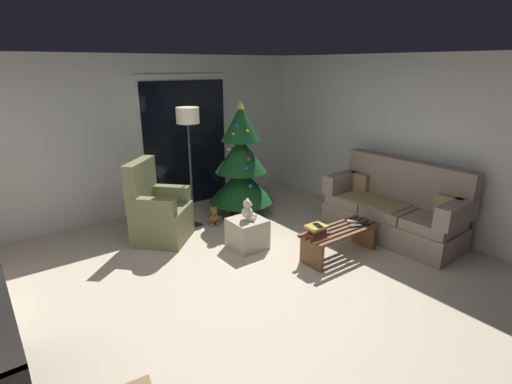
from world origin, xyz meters
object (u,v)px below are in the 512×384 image
at_px(remote_graphite, 355,226).
at_px(floor_lamp, 188,128).
at_px(remote_black, 364,224).
at_px(book_stack, 317,230).
at_px(christmas_tree, 241,165).
at_px(teddy_bear_cream, 248,211).
at_px(teddy_bear_chestnut_by_tree, 214,217).
at_px(couch, 394,209).
at_px(remote_silver, 353,222).
at_px(cell_phone, 318,225).
at_px(armchair, 158,213).
at_px(coffee_table, 340,238).
at_px(ottoman, 247,233).

xyz_separation_m(remote_graphite, floor_lamp, (-1.26, 2.02, 1.12)).
relative_size(remote_black, book_stack, 0.56).
height_order(christmas_tree, teddy_bear_cream, christmas_tree).
bearing_deg(remote_black, teddy_bear_chestnut_by_tree, 86.67).
bearing_deg(floor_lamp, remote_black, -55.48).
distance_m(couch, remote_silver, 0.80).
bearing_deg(christmas_tree, floor_lamp, -177.62).
bearing_deg(cell_phone, remote_black, 7.25).
relative_size(couch, armchair, 1.74).
height_order(book_stack, cell_phone, cell_phone).
relative_size(floor_lamp, teddy_bear_cream, 6.25).
height_order(coffee_table, remote_silver, remote_silver).
relative_size(cell_phone, floor_lamp, 0.08).
xyz_separation_m(book_stack, floor_lamp, (-0.69, 1.89, 1.07)).
distance_m(remote_black, book_stack, 0.73).
bearing_deg(ottoman, cell_phone, -63.40).
bearing_deg(armchair, floor_lamp, 10.74).
xyz_separation_m(coffee_table, teddy_bear_chestnut_by_tree, (-0.75, 1.85, -0.13)).
height_order(couch, teddy_bear_chestnut_by_tree, couch).
bearing_deg(christmas_tree, armchair, -174.31).
relative_size(coffee_table, christmas_tree, 0.60).
bearing_deg(teddy_bear_chestnut_by_tree, cell_phone, -78.24).
bearing_deg(coffee_table, cell_phone, 174.45).
relative_size(remote_graphite, floor_lamp, 0.09).
height_order(remote_black, armchair, armchair).
bearing_deg(book_stack, coffee_table, -8.52).
height_order(cell_phone, ottoman, cell_phone).
height_order(book_stack, floor_lamp, floor_lamp).
distance_m(coffee_table, teddy_bear_chestnut_by_tree, 2.00).
height_order(couch, armchair, armchair).
bearing_deg(christmas_tree, teddy_bear_cream, -120.85).
xyz_separation_m(cell_phone, floor_lamp, (-0.68, 1.91, 1.00)).
relative_size(teddy_bear_cream, teddy_bear_chestnut_by_tree, 1.00).
bearing_deg(teddy_bear_cream, remote_black, -40.58).
relative_size(coffee_table, cell_phone, 7.64).
height_order(remote_graphite, remote_black, same).
relative_size(ottoman, teddy_bear_cream, 1.54).
bearing_deg(remote_silver, remote_black, 80.97).
bearing_deg(remote_silver, christmas_tree, -109.27).
bearing_deg(teddy_bear_chestnut_by_tree, book_stack, -78.04).
distance_m(remote_graphite, teddy_bear_chestnut_by_tree, 2.16).
distance_m(coffee_table, remote_silver, 0.33).
relative_size(remote_black, ottoman, 0.35).
bearing_deg(armchair, teddy_bear_cream, -48.20).
bearing_deg(coffee_table, remote_graphite, -19.13).
distance_m(remote_silver, teddy_bear_chestnut_by_tree, 2.10).
xyz_separation_m(remote_graphite, ottoman, (-1.01, 0.97, -0.18)).
xyz_separation_m(remote_silver, teddy_bear_chestnut_by_tree, (-1.04, 1.81, -0.26)).
xyz_separation_m(book_stack, ottoman, (-0.43, 0.84, -0.24)).
bearing_deg(couch, cell_phone, 177.27).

